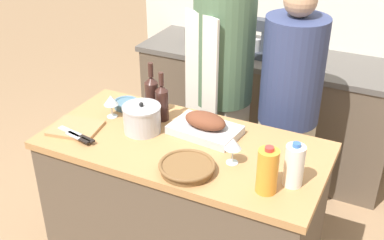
% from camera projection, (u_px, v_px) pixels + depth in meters
% --- Properties ---
extents(kitchen_island, '(1.48, 0.72, 0.92)m').
position_uv_depth(kitchen_island, '(184.00, 212.00, 2.71)').
color(kitchen_island, brown).
rests_on(kitchen_island, ground_plane).
extents(back_counter, '(1.97, 0.60, 0.92)m').
position_uv_depth(back_counter, '(264.00, 109.00, 3.81)').
color(back_counter, brown).
rests_on(back_counter, ground_plane).
extents(roasting_pan, '(0.38, 0.27, 0.12)m').
position_uv_depth(roasting_pan, '(205.00, 126.00, 2.54)').
color(roasting_pan, '#BCBCC1').
rests_on(roasting_pan, kitchen_island).
extents(wicker_basket, '(0.27, 0.27, 0.05)m').
position_uv_depth(wicker_basket, '(187.00, 167.00, 2.25)').
color(wicker_basket, brown).
rests_on(wicker_basket, kitchen_island).
extents(cutting_board, '(0.29, 0.26, 0.02)m').
position_uv_depth(cutting_board, '(76.00, 128.00, 2.60)').
color(cutting_board, '#AD7F51').
rests_on(cutting_board, kitchen_island).
extents(stock_pot, '(0.21, 0.21, 0.17)m').
position_uv_depth(stock_pot, '(142.00, 119.00, 2.56)').
color(stock_pot, '#B7B7BC').
rests_on(stock_pot, kitchen_island).
extents(mixing_bowl, '(0.15, 0.15, 0.04)m').
position_uv_depth(mixing_bowl, '(126.00, 104.00, 2.82)').
color(mixing_bowl, slate).
rests_on(mixing_bowl, kitchen_island).
extents(juice_jug, '(0.09, 0.09, 0.23)m').
position_uv_depth(juice_jug, '(267.00, 171.00, 2.08)').
color(juice_jug, orange).
rests_on(juice_jug, kitchen_island).
extents(milk_jug, '(0.09, 0.09, 0.22)m').
position_uv_depth(milk_jug, '(294.00, 165.00, 2.12)').
color(milk_jug, white).
rests_on(milk_jug, kitchen_island).
extents(wine_bottle_green, '(0.07, 0.07, 0.28)m').
position_uv_depth(wine_bottle_green, '(162.00, 101.00, 2.65)').
color(wine_bottle_green, '#381E19').
rests_on(wine_bottle_green, kitchen_island).
extents(wine_bottle_dark, '(0.08, 0.08, 0.31)m').
position_uv_depth(wine_bottle_dark, '(152.00, 94.00, 2.71)').
color(wine_bottle_dark, '#381E19').
rests_on(wine_bottle_dark, kitchen_island).
extents(wine_glass_left, '(0.08, 0.08, 0.13)m').
position_uv_depth(wine_glass_left, '(111.00, 101.00, 2.68)').
color(wine_glass_left, silver).
rests_on(wine_glass_left, kitchen_island).
extents(wine_glass_right, '(0.08, 0.08, 0.14)m').
position_uv_depth(wine_glass_right, '(233.00, 144.00, 2.27)').
color(wine_glass_right, silver).
rests_on(wine_glass_right, kitchen_island).
extents(knife_chef, '(0.26, 0.07, 0.01)m').
position_uv_depth(knife_chef, '(77.00, 135.00, 2.51)').
color(knife_chef, '#B7B7BC').
rests_on(knife_chef, cutting_board).
extents(knife_paring, '(0.17, 0.06, 0.01)m').
position_uv_depth(knife_paring, '(79.00, 138.00, 2.49)').
color(knife_paring, '#B7B7BC').
rests_on(knife_paring, cutting_board).
extents(stand_mixer, '(0.18, 0.14, 0.29)m').
position_uv_depth(stand_mixer, '(257.00, 41.00, 3.48)').
color(stand_mixer, '#333842').
rests_on(stand_mixer, back_counter).
extents(condiment_bottle_tall, '(0.06, 0.06, 0.16)m').
position_uv_depth(condiment_bottle_tall, '(239.00, 41.00, 3.63)').
color(condiment_bottle_tall, '#B28E2D').
rests_on(condiment_bottle_tall, back_counter).
extents(condiment_bottle_short, '(0.07, 0.07, 0.14)m').
position_uv_depth(condiment_bottle_short, '(189.00, 36.00, 3.76)').
color(condiment_bottle_short, '#332D28').
rests_on(condiment_bottle_short, back_counter).
extents(person_cook_aproned, '(0.40, 0.42, 1.74)m').
position_uv_depth(person_cook_aproned, '(222.00, 82.00, 3.06)').
color(person_cook_aproned, beige).
rests_on(person_cook_aproned, ground_plane).
extents(person_cook_guest, '(0.37, 0.37, 1.62)m').
position_uv_depth(person_cook_guest, '(289.00, 103.00, 2.94)').
color(person_cook_guest, beige).
rests_on(person_cook_guest, ground_plane).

